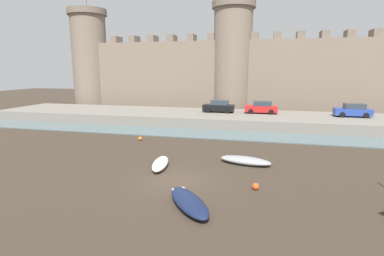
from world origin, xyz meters
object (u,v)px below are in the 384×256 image
Objects in this scene: rowboat_near_channel_right at (245,160)px; rowboat_near_channel_left at (189,202)px; car_quay_west at (262,107)px; car_quay_centre_west at (219,106)px; car_quay_centre_east at (353,110)px; mooring_buoy_near_channel at (256,186)px; mooring_buoy_near_shore at (140,139)px; rowboat_midflat_right at (160,163)px.

rowboat_near_channel_right is 0.99× the size of rowboat_near_channel_left.
car_quay_west and car_quay_centre_west have the same top height.
rowboat_near_channel_right is 0.97× the size of car_quay_centre_east.
mooring_buoy_near_shore is at bearing 139.23° from mooring_buoy_near_channel.
car_quay_centre_west is at bearing 179.40° from car_quay_centre_east.
car_quay_centre_west is (-5.63, 22.57, 1.86)m from mooring_buoy_near_channel.
rowboat_midflat_right is at bearing -108.11° from car_quay_west.
rowboat_near_channel_right is 0.97× the size of car_quay_west.
rowboat_near_channel_right is at bearing 20.64° from rowboat_midflat_right.
car_quay_centre_east and car_quay_centre_west have the same top height.
car_quay_centre_east is (11.54, 17.71, 1.76)m from rowboat_near_channel_right.
car_quay_centre_east is 16.27m from car_quay_centre_west.
mooring_buoy_near_shore is (-11.49, 9.91, -0.01)m from mooring_buoy_near_channel.
rowboat_near_channel_left and rowboat_midflat_right have the same top height.
car_quay_centre_east and car_quay_west have the same top height.
mooring_buoy_near_channel is 0.10× the size of car_quay_centre_west.
rowboat_near_channel_right is 9.88× the size of mooring_buoy_near_channel.
car_quay_west reaches higher than rowboat_near_channel_right.
rowboat_near_channel_right is 0.97× the size of car_quay_centre_west.
mooring_buoy_near_channel is 22.90m from car_quay_west.
rowboat_near_channel_right is 10.49× the size of mooring_buoy_near_shore.
car_quay_west is at bearing 83.14° from rowboat_near_channel_left.
rowboat_midflat_right is at bearing -131.11° from car_quay_centre_east.
rowboat_near_channel_left is at bearing -135.89° from mooring_buoy_near_channel.
car_quay_centre_east reaches higher than rowboat_midflat_right.
car_quay_west reaches higher than rowboat_near_channel_left.
car_quay_west is (-0.09, 22.82, 1.86)m from mooring_buoy_near_channel.
car_quay_centre_east is (22.12, 12.50, 1.87)m from mooring_buoy_near_shore.
car_quay_centre_east is (17.37, 19.91, 1.76)m from rowboat_midflat_right.
rowboat_near_channel_left is 4.47m from mooring_buoy_near_channel.
rowboat_midflat_right is at bearing 159.69° from mooring_buoy_near_channel.
mooring_buoy_near_shore is at bearing -114.79° from car_quay_centre_west.
rowboat_midflat_right is 20.19m from car_quay_centre_west.
rowboat_near_channel_left is at bearing -106.42° from rowboat_near_channel_right.
rowboat_near_channel_left reaches higher than mooring_buoy_near_channel.
mooring_buoy_near_channel is 0.10× the size of car_quay_west.
car_quay_west is at bearing 87.41° from rowboat_near_channel_right.
car_quay_centre_west is (1.11, 20.08, 1.76)m from rowboat_midflat_right.
rowboat_midflat_right is (-5.83, -2.20, 0.00)m from rowboat_near_channel_right.
car_quay_centre_west is (-4.72, 17.88, 1.76)m from rowboat_near_channel_right.
mooring_buoy_near_shore is 0.09× the size of car_quay_west.
car_quay_centre_west is (5.85, 12.67, 1.87)m from mooring_buoy_near_shore.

